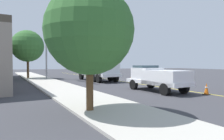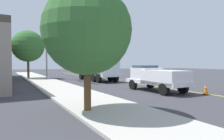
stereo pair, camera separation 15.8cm
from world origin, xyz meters
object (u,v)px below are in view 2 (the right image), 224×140
object	(u,v)px
passing_minivan	(103,71)
traffic_cone_mid_front	(131,80)
service_pickup_truck	(157,77)
utility_bucket_truck	(97,68)
traffic_cone_mid_rear	(97,76)
traffic_cone_leading	(206,89)
traffic_signal_mast	(50,38)

from	to	relation	value
passing_minivan	traffic_cone_mid_front	bearing A→B (deg)	176.41
service_pickup_truck	passing_minivan	xyz separation A→B (m)	(19.86, -1.64, -0.15)
utility_bucket_truck	traffic_cone_mid_rear	xyz separation A→B (m)	(4.54, -1.36, -1.22)
passing_minivan	traffic_cone_leading	distance (m)	22.54
traffic_cone_mid_front	traffic_cone_mid_rear	size ratio (longest dim) A/B	1.07
passing_minivan	traffic_signal_mast	bearing A→B (deg)	123.63
passing_minivan	traffic_signal_mast	distance (m)	11.94
passing_minivan	traffic_cone_mid_rear	distance (m)	4.57
traffic_cone_leading	traffic_cone_mid_rear	distance (m)	18.73
service_pickup_truck	traffic_cone_mid_rear	world-z (taller)	service_pickup_truck
utility_bucket_truck	service_pickup_truck	bearing A→B (deg)	-170.76
service_pickup_truck	traffic_cone_leading	bearing A→B (deg)	-138.75
traffic_cone_mid_front	utility_bucket_truck	bearing A→B (deg)	28.56
utility_bucket_truck	service_pickup_truck	xyz separation A→B (m)	(-11.31, -1.84, -0.48)
passing_minivan	traffic_cone_mid_front	xyz separation A→B (m)	(-13.39, 0.84, -0.56)
traffic_signal_mast	service_pickup_truck	bearing A→B (deg)	-151.27
traffic_cone_mid_front	traffic_signal_mast	world-z (taller)	traffic_signal_mast
traffic_cone_leading	traffic_cone_mid_front	bearing A→B (deg)	9.58
traffic_cone_mid_rear	passing_minivan	bearing A→B (deg)	-27.87
service_pickup_truck	passing_minivan	world-z (taller)	service_pickup_truck
traffic_cone_mid_front	traffic_cone_mid_rear	bearing A→B (deg)	7.77
service_pickup_truck	traffic_cone_mid_front	world-z (taller)	service_pickup_truck
service_pickup_truck	traffic_cone_mid_front	size ratio (longest dim) A/B	6.99
traffic_cone_leading	traffic_cone_mid_rear	world-z (taller)	traffic_cone_leading
service_pickup_truck	traffic_cone_mid_front	distance (m)	6.56
utility_bucket_truck	traffic_cone_mid_rear	distance (m)	4.89
utility_bucket_truck	passing_minivan	xyz separation A→B (m)	(8.55, -3.48, -0.63)
passing_minivan	traffic_signal_mast	world-z (taller)	traffic_signal_mast
traffic_signal_mast	passing_minivan	bearing A→B (deg)	-56.37
traffic_signal_mast	traffic_cone_leading	bearing A→B (deg)	-148.97
traffic_cone_leading	utility_bucket_truck	bearing A→B (deg)	16.64
utility_bucket_truck	passing_minivan	size ratio (longest dim) A/B	1.68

